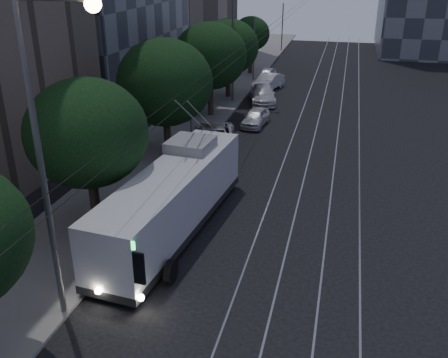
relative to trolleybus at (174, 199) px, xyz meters
The scene contains 17 objects.
ground 3.91m from the trolleybus, 18.69° to the right, with size 120.00×120.00×0.00m, color black.
sidewalk 19.36m from the trolleybus, 102.32° to the left, with size 5.00×90.00×0.15m, color gray.
tram_rails 19.82m from the trolleybus, 72.68° to the left, with size 4.52×90.00×0.02m.
overhead_wires 19.02m from the trolleybus, 94.83° to the left, with size 2.23×90.00×6.00m.
trolleybus is the anchor object (origin of this frame).
pickup_silver 10.24m from the trolleybus, 95.16° to the left, with size 2.66×5.77×1.60m, color #B7BBC0.
car_white_a 16.18m from the trolleybus, 87.58° to the left, with size 1.47×3.66×1.25m, color silver.
car_white_b 22.61m from the trolleybus, 89.71° to the left, with size 1.99×4.90×1.42m, color silver.
car_white_c 27.29m from the trolleybus, 90.44° to the left, with size 1.52×4.36×1.44m, color white.
car_white_d 31.03m from the trolleybus, 91.70° to the left, with size 1.45×3.61×1.23m, color silver.
tree_1 4.63m from the trolleybus, behind, with size 5.23×5.23×6.82m.
tree_2 10.30m from the trolleybus, 111.47° to the left, with size 5.76×5.76×7.09m.
tree_3 18.15m from the trolleybus, 100.04° to the left, with size 5.46×5.46×7.09m.
tree_4 23.83m from the trolleybus, 97.57° to the left, with size 5.17×5.17×6.72m.
tree_5 33.77m from the trolleybus, 95.31° to the left, with size 3.85×3.85×5.92m.
streetlamp_near 8.13m from the trolleybus, 102.32° to the right, with size 2.57×0.44×10.72m.
streetlamp_far 22.70m from the trolleybus, 95.16° to the left, with size 2.54×0.44×10.58m.
Camera 1 is at (3.47, -17.38, 11.24)m, focal length 40.00 mm.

